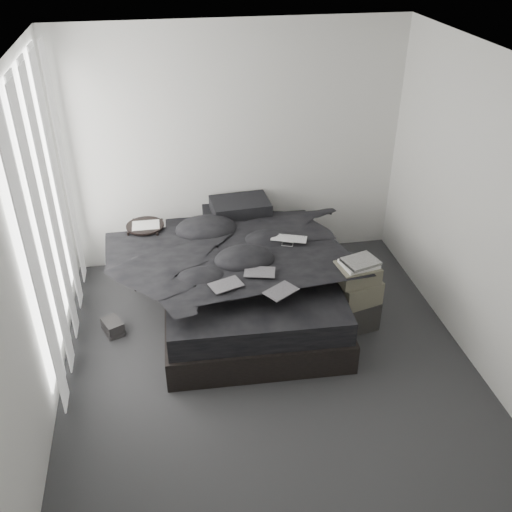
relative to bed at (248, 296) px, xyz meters
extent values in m
cube|color=#2F2F31|center=(0.04, -1.02, -0.15)|extent=(3.60, 4.20, 0.01)
cube|color=white|center=(0.04, -1.02, 2.45)|extent=(3.60, 4.20, 0.01)
cube|color=silver|center=(0.04, 1.08, 1.15)|extent=(3.60, 0.01, 2.60)
cube|color=silver|center=(0.04, -3.12, 1.15)|extent=(3.60, 0.01, 2.60)
cube|color=silver|center=(-1.76, -1.02, 1.15)|extent=(0.01, 4.20, 2.60)
cube|color=silver|center=(1.84, -1.02, 1.15)|extent=(0.01, 4.20, 2.60)
cube|color=white|center=(-1.74, -0.12, 1.20)|extent=(0.02, 2.00, 2.30)
cube|color=white|center=(-1.69, -0.12, 1.13)|extent=(0.06, 2.12, 2.48)
cube|color=black|center=(0.00, 0.00, 0.00)|extent=(1.73, 2.23, 0.30)
cube|color=black|center=(0.00, 0.00, 0.26)|extent=(1.66, 2.17, 0.23)
imported|color=black|center=(0.00, -0.05, 0.51)|extent=(1.67, 1.92, 0.25)
cube|color=black|center=(-0.02, 0.85, 0.45)|extent=(0.67, 0.47, 0.15)
cube|color=black|center=(0.05, 0.82, 0.60)|extent=(0.64, 0.46, 0.14)
imported|color=silver|center=(0.40, 0.04, 0.65)|extent=(0.40, 0.33, 0.03)
cube|color=black|center=(-0.29, -0.57, 0.64)|extent=(0.32, 0.26, 0.01)
cube|color=black|center=(0.04, -0.42, 0.64)|extent=(0.31, 0.24, 0.01)
cube|color=black|center=(0.16, -0.75, 0.65)|extent=(0.33, 0.30, 0.01)
cylinder|color=black|center=(-0.96, 0.62, 0.21)|extent=(0.45, 0.45, 0.71)
cube|color=white|center=(-0.95, 0.61, 0.57)|extent=(0.28, 0.21, 0.01)
cube|color=black|center=(-1.34, -0.16, -0.07)|extent=(0.23, 0.26, 0.15)
cube|color=#242424|center=(0.95, -0.46, 0.00)|extent=(0.46, 0.39, 0.30)
cube|color=#615E4C|center=(0.96, -0.46, 0.27)|extent=(0.45, 0.39, 0.23)
cube|color=#615E4C|center=(0.94, -0.46, 0.47)|extent=(0.40, 0.34, 0.16)
cube|color=silver|center=(0.95, -0.46, 0.56)|extent=(0.35, 0.30, 0.03)
cube|color=silver|center=(0.96, -0.46, 0.59)|extent=(0.36, 0.32, 0.03)
camera|label=1|loc=(-0.74, -4.60, 3.35)|focal=40.00mm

